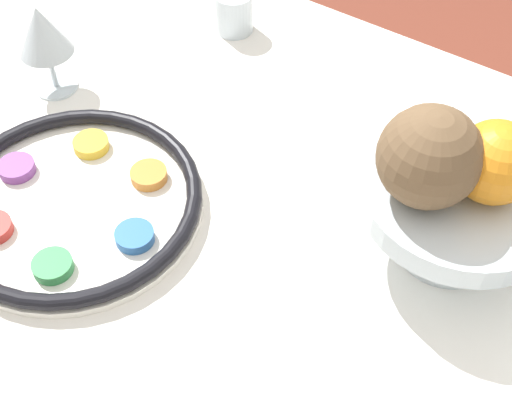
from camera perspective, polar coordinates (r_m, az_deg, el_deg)
name	(u,v)px	position (r m, az deg, el deg)	size (l,w,h in m)	color
seder_plate	(74,202)	(0.93, -14.39, 0.50)	(0.33, 0.33, 0.03)	white
wine_glass	(42,32)	(1.06, -16.75, 13.31)	(0.08, 0.08, 0.14)	silver
fruit_stand	(460,202)	(0.84, 16.04, 0.50)	(0.23, 0.23, 0.11)	silver
orange_fruit	(495,162)	(0.79, 18.60, 3.48)	(0.09, 0.09, 0.09)	orange
coconut	(430,157)	(0.76, 13.71, 3.99)	(0.11, 0.11, 0.11)	brown
cup_near	(234,12)	(1.18, -1.78, 15.39)	(0.06, 0.06, 0.07)	silver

